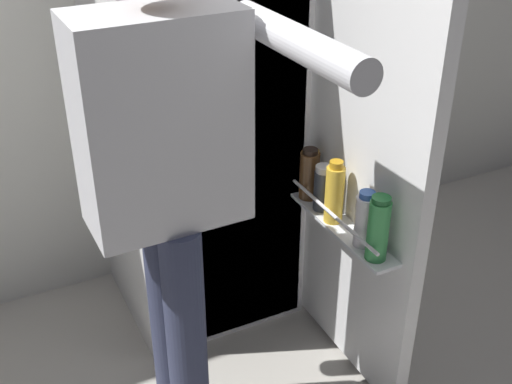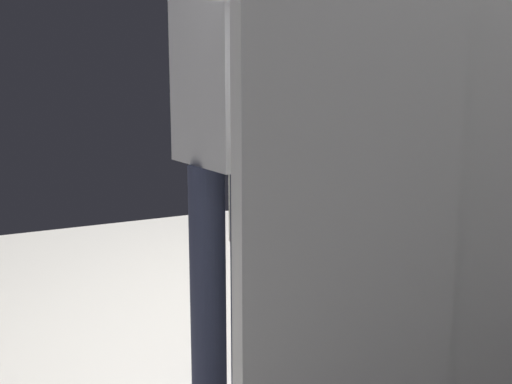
% 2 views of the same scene
% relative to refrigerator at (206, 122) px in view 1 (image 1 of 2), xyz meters
% --- Properties ---
extents(ground_plane, '(6.15, 6.15, 0.00)m').
position_rel_refrigerator_xyz_m(ground_plane, '(-0.03, -0.49, -0.80)').
color(ground_plane, '#B7B2A8').
extents(refrigerator, '(0.68, 1.20, 1.60)m').
position_rel_refrigerator_xyz_m(refrigerator, '(0.00, 0.00, 0.00)').
color(refrigerator, white).
rests_on(refrigerator, ground_plane).
extents(person, '(0.53, 0.72, 1.61)m').
position_rel_refrigerator_xyz_m(person, '(-0.33, -0.56, 0.16)').
color(person, '#2D334C').
rests_on(person, ground_plane).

